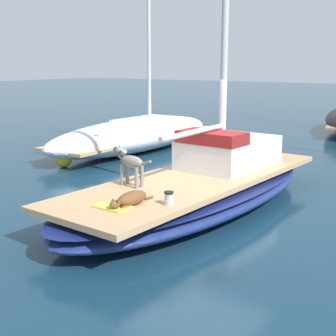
# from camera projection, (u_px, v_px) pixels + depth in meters

# --- Properties ---
(ground_plane) EXTENTS (120.00, 120.00, 0.00)m
(ground_plane) POSITION_uv_depth(u_px,v_px,m) (197.00, 209.00, 9.37)
(ground_plane) COLOR #143347
(sailboat_main) EXTENTS (2.93, 7.37, 0.66)m
(sailboat_main) POSITION_uv_depth(u_px,v_px,m) (197.00, 192.00, 9.29)
(sailboat_main) COLOR navy
(sailboat_main) RESTS_ON ground
(mast_main) EXTENTS (0.14, 2.27, 6.65)m
(mast_main) POSITION_uv_depth(u_px,v_px,m) (221.00, 20.00, 9.14)
(mast_main) COLOR silver
(mast_main) RESTS_ON sailboat_main
(cabin_house) EXTENTS (1.53, 2.30, 0.84)m
(cabin_house) POSITION_uv_depth(u_px,v_px,m) (227.00, 151.00, 10.00)
(cabin_house) COLOR silver
(cabin_house) RESTS_ON sailboat_main
(dog_grey) EXTENTS (0.94, 0.28, 0.70)m
(dog_grey) POSITION_uv_depth(u_px,v_px,m) (130.00, 163.00, 8.45)
(dog_grey) COLOR gray
(dog_grey) RESTS_ON sailboat_main
(dog_brown) EXTENTS (0.31, 0.95, 0.22)m
(dog_brown) POSITION_uv_depth(u_px,v_px,m) (131.00, 199.00, 7.32)
(dog_brown) COLOR brown
(dog_brown) RESTS_ON sailboat_main
(deck_winch) EXTENTS (0.16, 0.16, 0.21)m
(deck_winch) POSITION_uv_depth(u_px,v_px,m) (169.00, 198.00, 7.37)
(deck_winch) COLOR #B7B7BC
(deck_winch) RESTS_ON sailboat_main
(deck_towel) EXTENTS (0.57, 0.37, 0.03)m
(deck_towel) POSITION_uv_depth(u_px,v_px,m) (112.00, 207.00, 7.23)
(deck_towel) COLOR #D8D14C
(deck_towel) RESTS_ON sailboat_main
(moored_boat_port_side) EXTENTS (2.37, 7.62, 6.12)m
(moored_boat_port_side) POSITION_uv_depth(u_px,v_px,m) (135.00, 134.00, 15.47)
(moored_boat_port_side) COLOR white
(moored_boat_port_side) RESTS_ON ground
(mooring_buoy) EXTENTS (0.44, 0.44, 0.44)m
(mooring_buoy) POSITION_uv_depth(u_px,v_px,m) (64.00, 159.00, 13.05)
(mooring_buoy) COLOR yellow
(mooring_buoy) RESTS_ON ground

